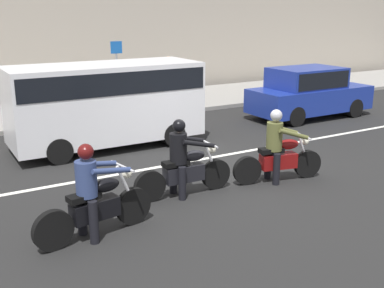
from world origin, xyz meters
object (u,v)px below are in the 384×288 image
Objects in this scene: motorcycle_with_rider_black_leather at (183,165)px; parked_van_white at (106,99)px; motorcycle_with_rider_denim_blue at (94,199)px; pedestrian_bystander at (168,74)px; parked_sedan_cobalt_blue at (308,92)px; street_sign_post at (117,66)px; motorcycle_with_rider_olive at (278,152)px.

parked_van_white is at bearing 90.73° from motorcycle_with_rider_black_leather.
pedestrian_bystander is at bearing 56.72° from motorcycle_with_rider_denim_blue.
motorcycle_with_rider_denim_blue is at bearing -123.28° from pedestrian_bystander.
parked_van_white is 7.24m from parked_sedan_cobalt_blue.
parked_van_white reaches higher than motorcycle_with_rider_denim_blue.
pedestrian_bystander is at bearing 4.80° from street_sign_post.
parked_sedan_cobalt_blue is 2.56× the size of pedestrian_bystander.
motorcycle_with_rider_denim_blue is at bearing -158.42° from motorcycle_with_rider_black_leather.
motorcycle_with_rider_denim_blue is (-2.11, -0.84, 0.01)m from motorcycle_with_rider_black_leather.
motorcycle_with_rider_denim_blue is at bearing -113.68° from street_sign_post.
pedestrian_bystander is (6.52, 9.94, 0.47)m from motorcycle_with_rider_denim_blue.
street_sign_post is at bearing 89.91° from motorcycle_with_rider_olive.
parked_van_white reaches higher than motorcycle_with_rider_black_leather.
motorcycle_with_rider_denim_blue reaches higher than motorcycle_with_rider_black_leather.
street_sign_post reaches higher than parked_van_white.
pedestrian_bystander is at bearing 64.15° from motorcycle_with_rider_black_leather.
parked_sedan_cobalt_blue is at bearing -61.35° from pedestrian_bystander.
motorcycle_with_rider_denim_blue is 10.49m from parked_sedan_cobalt_blue.
pedestrian_bystander is (-2.76, 5.05, 0.24)m from parked_sedan_cobalt_blue.
parked_sedan_cobalt_blue is at bearing -44.15° from street_sign_post.
pedestrian_bystander is at bearing 76.48° from motorcycle_with_rider_olive.
motorcycle_with_rider_olive is 0.41× the size of parked_van_white.
street_sign_post is (4.28, 9.75, 0.93)m from motorcycle_with_rider_denim_blue.
motorcycle_with_rider_olive is at bearing -63.43° from parked_van_white.
pedestrian_bystander is (4.46, 5.01, -0.17)m from parked_van_white.
street_sign_post reaches higher than motorcycle_with_rider_denim_blue.
pedestrian_bystander reaches higher than motorcycle_with_rider_black_leather.
parked_sedan_cobalt_blue is at bearing 40.96° from motorcycle_with_rider_olive.
motorcycle_with_rider_black_leather is 8.24m from parked_sedan_cobalt_blue.
parked_van_white is at bearing -131.70° from pedestrian_bystander.
parked_van_white reaches higher than motorcycle_with_rider_olive.
motorcycle_with_rider_denim_blue is 11.90m from pedestrian_bystander.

